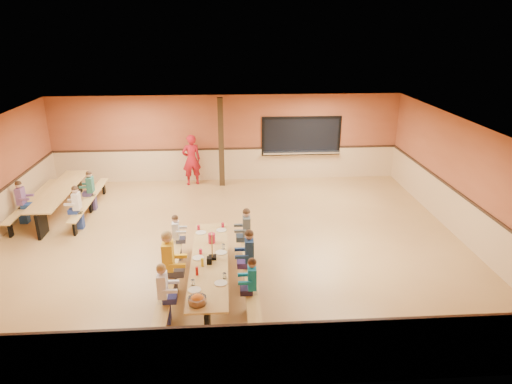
{
  "coord_description": "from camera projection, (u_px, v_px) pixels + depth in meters",
  "views": [
    {
      "loc": [
        -0.01,
        -10.52,
        5.29
      ],
      "look_at": [
        0.72,
        0.55,
        1.15
      ],
      "focal_mm": 32.0,
      "sensor_mm": 36.0,
      "label": 1
    }
  ],
  "objects": [
    {
      "name": "seated_child_purple_sec",
      "position": [
        22.0,
        202.0,
        12.61
      ],
      "size": [
        0.37,
        0.31,
        1.22
      ],
      "primitive_type": null,
      "color": "#744977",
      "rests_on": "ground"
    },
    {
      "name": "seated_child_teal_right",
      "position": [
        252.0,
        287.0,
        8.65
      ],
      "size": [
        0.35,
        0.29,
        1.17
      ],
      "primitive_type": null,
      "color": "#1279A0",
      "rests_on": "ground"
    },
    {
      "name": "seated_child_green_sec",
      "position": [
        91.0,
        191.0,
        13.52
      ],
      "size": [
        0.36,
        0.3,
        1.19
      ],
      "primitive_type": null,
      "color": "#2B6453",
      "rests_on": "ground"
    },
    {
      "name": "structural_post",
      "position": [
        221.0,
        143.0,
        15.26
      ],
      "size": [
        0.18,
        0.18,
        3.0
      ],
      "primitive_type": "cube",
      "color": "black",
      "rests_on": "ground"
    },
    {
      "name": "napkin_dispenser",
      "position": [
        209.0,
        260.0,
        9.15
      ],
      "size": [
        0.1,
        0.14,
        0.13
      ],
      "primitive_type": "cube",
      "color": "black",
      "rests_on": "cafeteria_table_main"
    },
    {
      "name": "place_settings",
      "position": [
        209.0,
        258.0,
        9.27
      ],
      "size": [
        0.65,
        3.3,
        0.11
      ],
      "primitive_type": null,
      "color": "beige",
      "rests_on": "cafeteria_table_main"
    },
    {
      "name": "seated_child_tan_sec",
      "position": [
        77.0,
        208.0,
        12.27
      ],
      "size": [
        0.37,
        0.3,
        1.21
      ],
      "primitive_type": null,
      "color": "beige",
      "rests_on": "ground"
    },
    {
      "name": "condiment_mustard",
      "position": [
        202.0,
        262.0,
        9.04
      ],
      "size": [
        0.06,
        0.06,
        0.17
      ],
      "primitive_type": "cylinder",
      "color": "yellow",
      "rests_on": "cafeteria_table_main"
    },
    {
      "name": "kitchen_pass_through",
      "position": [
        301.0,
        138.0,
        15.96
      ],
      "size": [
        2.78,
        0.28,
        1.38
      ],
      "color": "black",
      "rests_on": "ground"
    },
    {
      "name": "room_envelope",
      "position": [
        229.0,
        217.0,
        11.45
      ],
      "size": [
        12.04,
        10.04,
        3.02
      ],
      "color": "#9C4E2D",
      "rests_on": "ground"
    },
    {
      "name": "seated_child_navy_right",
      "position": [
        249.0,
        258.0,
        9.59
      ],
      "size": [
        0.4,
        0.32,
        1.27
      ],
      "primitive_type": null,
      "color": "navy",
      "rests_on": "ground"
    },
    {
      "name": "standing_woman",
      "position": [
        191.0,
        160.0,
        15.56
      ],
      "size": [
        0.73,
        0.58,
        1.76
      ],
      "primitive_type": "imported",
      "rotation": [
        0.0,
        0.0,
        3.42
      ],
      "color": "#A4121B",
      "rests_on": "ground"
    },
    {
      "name": "seated_adult_yellow",
      "position": [
        169.0,
        264.0,
        9.23
      ],
      "size": [
        0.46,
        0.38,
        1.4
      ],
      "primitive_type": null,
      "color": "gold",
      "rests_on": "ground"
    },
    {
      "name": "ground",
      "position": [
        230.0,
        242.0,
        11.69
      ],
      "size": [
        12.0,
        12.0,
        0.0
      ],
      "primitive_type": "plane",
      "color": "olive",
      "rests_on": "ground"
    },
    {
      "name": "condiment_ketchup",
      "position": [
        197.0,
        271.0,
        8.72
      ],
      "size": [
        0.06,
        0.06,
        0.17
      ],
      "primitive_type": "cylinder",
      "color": "#B2140F",
      "rests_on": "cafeteria_table_main"
    },
    {
      "name": "table_paddle",
      "position": [
        212.0,
        253.0,
        9.3
      ],
      "size": [
        0.16,
        0.16,
        0.56
      ],
      "color": "black",
      "rests_on": "cafeteria_table_main"
    },
    {
      "name": "seated_child_char_right",
      "position": [
        247.0,
        234.0,
        10.74
      ],
      "size": [
        0.38,
        0.31,
        1.23
      ],
      "primitive_type": null,
      "color": "#4E5659",
      "rests_on": "ground"
    },
    {
      "name": "chip_bowl",
      "position": [
        197.0,
        300.0,
        7.83
      ],
      "size": [
        0.32,
        0.32,
        0.15
      ],
      "primitive_type": null,
      "color": "orange",
      "rests_on": "cafeteria_table_main"
    },
    {
      "name": "seated_child_grey_left",
      "position": [
        176.0,
        238.0,
        10.66
      ],
      "size": [
        0.32,
        0.27,
        1.12
      ],
      "primitive_type": null,
      "color": "silver",
      "rests_on": "ground"
    },
    {
      "name": "cafeteria_table_second",
      "position": [
        61.0,
        196.0,
        13.31
      ],
      "size": [
        1.91,
        3.7,
        0.74
      ],
      "color": "tan",
      "rests_on": "ground"
    },
    {
      "name": "punch_pitcher",
      "position": [
        212.0,
        238.0,
        9.98
      ],
      "size": [
        0.16,
        0.16,
        0.22
      ],
      "primitive_type": "cylinder",
      "color": "red",
      "rests_on": "cafeteria_table_main"
    },
    {
      "name": "seated_child_white_left",
      "position": [
        163.0,
        294.0,
        8.37
      ],
      "size": [
        0.37,
        0.3,
        1.21
      ],
      "primitive_type": null,
      "color": "white",
      "rests_on": "ground"
    },
    {
      "name": "cafeteria_table_main",
      "position": [
        210.0,
        269.0,
        9.36
      ],
      "size": [
        1.91,
        3.7,
        0.74
      ],
      "color": "tan",
      "rests_on": "ground"
    }
  ]
}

